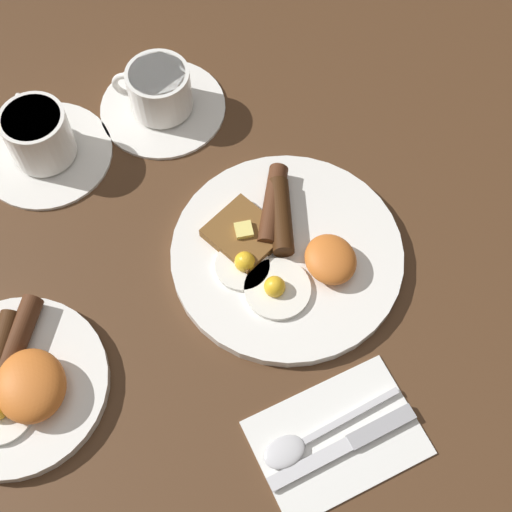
% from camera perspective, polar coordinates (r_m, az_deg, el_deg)
% --- Properties ---
extents(ground_plane, '(3.00, 3.00, 0.00)m').
position_cam_1_polar(ground_plane, '(0.84, 2.46, -0.10)').
color(ground_plane, '#4C301C').
extents(breakfast_plate_near, '(0.27, 0.27, 0.04)m').
position_cam_1_polar(breakfast_plate_near, '(0.83, 2.38, 0.36)').
color(breakfast_plate_near, white).
rests_on(breakfast_plate_near, ground_plane).
extents(breakfast_plate_far, '(0.20, 0.20, 0.05)m').
position_cam_1_polar(breakfast_plate_far, '(0.81, -18.75, -9.49)').
color(breakfast_plate_far, white).
rests_on(breakfast_plate_far, ground_plane).
extents(teacup_near, '(0.17, 0.17, 0.07)m').
position_cam_1_polar(teacup_near, '(0.95, -7.68, 12.63)').
color(teacup_near, white).
rests_on(teacup_near, ground_plane).
extents(teacup_far, '(0.17, 0.17, 0.08)m').
position_cam_1_polar(teacup_far, '(0.93, -16.84, 8.85)').
color(teacup_far, white).
rests_on(teacup_far, ground_plane).
extents(napkin, '(0.13, 0.18, 0.01)m').
position_cam_1_polar(napkin, '(0.77, 6.51, -14.22)').
color(napkin, white).
rests_on(napkin, ground_plane).
extents(knife, '(0.03, 0.17, 0.01)m').
position_cam_1_polar(knife, '(0.77, 7.60, -14.59)').
color(knife, silver).
rests_on(knife, napkin).
extents(spoon, '(0.04, 0.16, 0.01)m').
position_cam_1_polar(spoon, '(0.76, 3.51, -14.76)').
color(spoon, silver).
rests_on(spoon, napkin).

